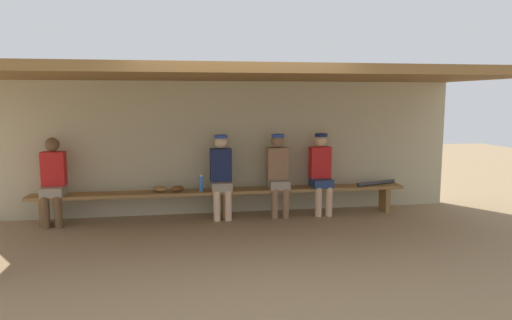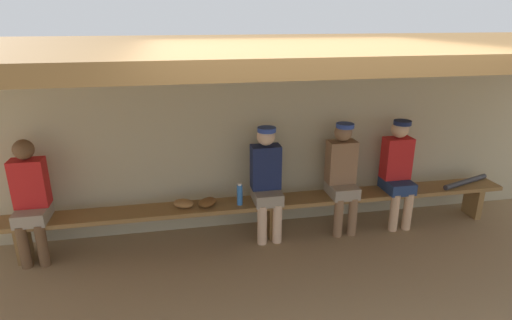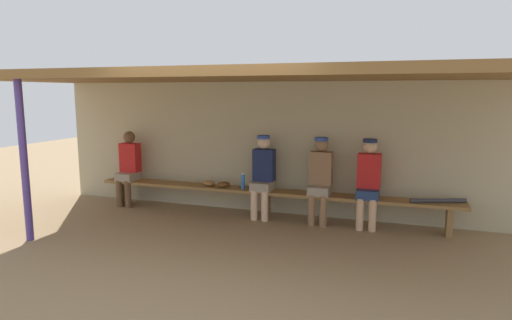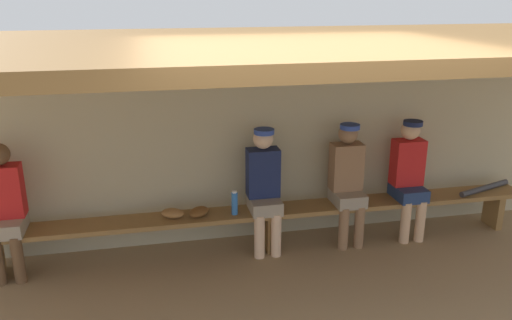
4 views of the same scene
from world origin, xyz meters
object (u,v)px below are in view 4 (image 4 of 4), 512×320
object	(u,v)px
baseball_bat	(484,188)
player_with_sunglasses	(409,173)
player_near_post	(348,178)
baseball_glove_dark_brown	(199,212)
player_middle	(5,206)
player_in_red	(264,184)
bench	(269,215)
water_bottle_green	(235,203)
baseball_glove_tan	(173,213)

from	to	relation	value
baseball_bat	player_with_sunglasses	bearing A→B (deg)	160.58
player_near_post	baseball_glove_dark_brown	distance (m)	1.65
player_middle	player_in_red	distance (m)	2.55
bench	baseball_bat	distance (m)	2.59
player_in_red	water_bottle_green	distance (m)	0.37
player_middle	baseball_glove_dark_brown	size ratio (longest dim) A/B	5.56
player_with_sunglasses	player_in_red	world-z (taller)	same
player_with_sunglasses	bench	bearing A→B (deg)	-179.87
bench	baseball_glove_dark_brown	xyz separation A→B (m)	(-0.75, -0.01, 0.12)
player_with_sunglasses	baseball_glove_dark_brown	distance (m)	2.37
bench	player_middle	xyz separation A→B (m)	(-2.60, 0.00, 0.34)
bench	baseball_glove_dark_brown	bearing A→B (deg)	-178.88
bench	water_bottle_green	xyz separation A→B (m)	(-0.38, -0.05, 0.20)
bench	baseball_bat	size ratio (longest dim) A/B	7.48
player_near_post	player_in_red	xyz separation A→B (m)	(-0.93, 0.00, 0.00)
water_bottle_green	bench	bearing A→B (deg)	7.42
bench	player_near_post	world-z (taller)	player_near_post
baseball_glove_dark_brown	baseball_bat	distance (m)	3.33
baseball_bat	player_middle	bearing A→B (deg)	160.76
bench	water_bottle_green	distance (m)	0.43
player_with_sunglasses	baseball_bat	distance (m)	1.01
baseball_glove_tan	baseball_glove_dark_brown	distance (m)	0.27
player_middle	baseball_glove_dark_brown	bearing A→B (deg)	-0.55
bench	baseball_glove_tan	size ratio (longest dim) A/B	25.00
bench	water_bottle_green	world-z (taller)	water_bottle_green
bench	player_with_sunglasses	bearing A→B (deg)	0.13
player_near_post	baseball_glove_dark_brown	world-z (taller)	player_near_post
water_bottle_green	baseball_bat	size ratio (longest dim) A/B	0.33
baseball_glove_dark_brown	water_bottle_green	bearing A→B (deg)	-52.83
player_near_post	baseball_glove_tan	distance (m)	1.91
player_in_red	baseball_glove_tan	distance (m)	1.00
player_in_red	player_middle	bearing A→B (deg)	-179.99
player_with_sunglasses	player_in_red	size ratio (longest dim) A/B	1.00
player_near_post	water_bottle_green	size ratio (longest dim) A/B	5.10
player_middle	water_bottle_green	bearing A→B (deg)	-1.35
water_bottle_green	baseball_glove_dark_brown	world-z (taller)	water_bottle_green
baseball_glove_dark_brown	baseball_bat	bearing A→B (deg)	-47.24
bench	player_in_red	bearing A→B (deg)	175.95
bench	baseball_glove_tan	world-z (taller)	baseball_glove_tan
player_in_red	player_near_post	bearing A→B (deg)	0.00
bench	player_with_sunglasses	size ratio (longest dim) A/B	4.46
baseball_glove_dark_brown	player_in_red	bearing A→B (deg)	-46.00
player_in_red	baseball_glove_tan	bearing A→B (deg)	179.67
baseball_bat	player_in_red	bearing A→B (deg)	160.72
bench	player_near_post	xyz separation A→B (m)	(0.88, 0.00, 0.36)
baseball_glove_tan	baseball_glove_dark_brown	size ratio (longest dim) A/B	1.00
water_bottle_green	baseball_glove_tan	distance (m)	0.65
player_middle	water_bottle_green	size ratio (longest dim) A/B	5.06
player_near_post	baseball_bat	xyz separation A→B (m)	(1.71, -0.00, -0.25)
baseball_glove_dark_brown	baseball_glove_tan	bearing A→B (deg)	127.50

